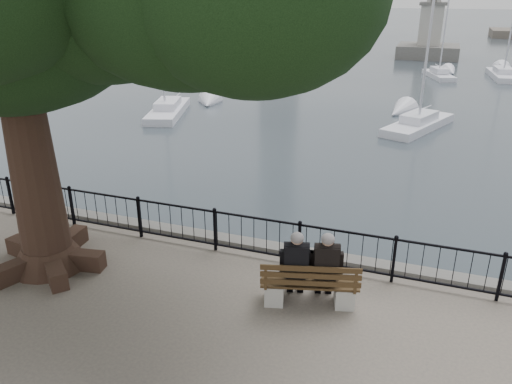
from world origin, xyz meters
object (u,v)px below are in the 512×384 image
at_px(person_left, 296,268).
at_px(lion_monument, 430,35).
at_px(bench, 309,289).
at_px(person_right, 325,270).

height_order(person_left, lion_monument, lion_monument).
bearing_deg(lion_monument, bench, -90.50).
xyz_separation_m(bench, lion_monument, (0.42, 48.80, 0.91)).
distance_m(person_left, lion_monument, 48.77).
distance_m(bench, person_left, 0.47).
bearing_deg(person_right, person_left, -164.93).
relative_size(person_left, person_right, 1.00).
relative_size(bench, lion_monument, 0.22).
relative_size(person_left, lion_monument, 0.17).
bearing_deg(person_left, person_right, 15.07).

